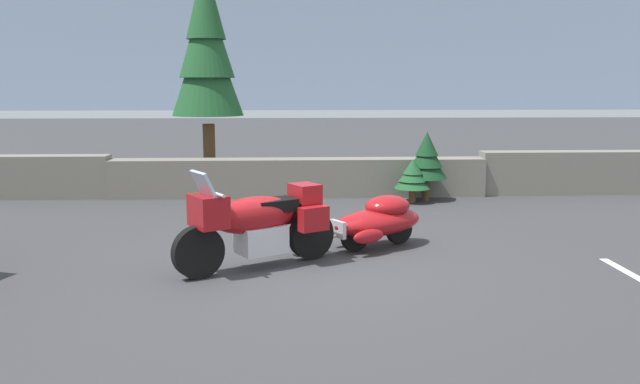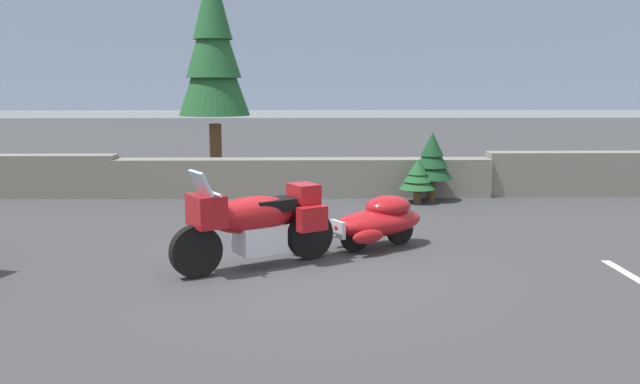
% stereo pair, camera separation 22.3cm
% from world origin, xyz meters
% --- Properties ---
extents(ground_plane, '(80.00, 80.00, 0.00)m').
position_xyz_m(ground_plane, '(0.00, 0.00, 0.00)').
color(ground_plane, '#38383A').
extents(stone_guard_wall, '(24.00, 0.62, 0.94)m').
position_xyz_m(stone_guard_wall, '(0.11, 5.61, 0.44)').
color(stone_guard_wall, slate).
rests_on(stone_guard_wall, ground).
extents(distant_ridgeline, '(240.00, 80.00, 16.00)m').
position_xyz_m(distant_ridgeline, '(0.00, 95.63, 8.00)').
color(distant_ridgeline, '#8C9EB7').
rests_on(distant_ridgeline, ground).
extents(touring_motorcycle, '(2.06, 1.44, 1.33)m').
position_xyz_m(touring_motorcycle, '(-0.59, 0.07, 0.62)').
color(touring_motorcycle, black).
rests_on(touring_motorcycle, ground).
extents(car_shaped_trailer, '(2.08, 1.44, 0.76)m').
position_xyz_m(car_shaped_trailer, '(1.13, 1.10, 0.41)').
color(car_shaped_trailer, black).
rests_on(car_shaped_trailer, ground).
extents(pine_tree_tall, '(1.62, 1.62, 5.15)m').
position_xyz_m(pine_tree_tall, '(-2.04, 6.85, 3.22)').
color(pine_tree_tall, brown).
rests_on(pine_tree_tall, ground).
extents(pine_sapling_near, '(0.85, 0.85, 1.42)m').
position_xyz_m(pine_sapling_near, '(2.65, 4.99, 0.89)').
color(pine_sapling_near, brown).
rests_on(pine_sapling_near, ground).
extents(pine_sapling_farther, '(0.74, 0.74, 0.89)m').
position_xyz_m(pine_sapling_farther, '(2.32, 4.75, 0.56)').
color(pine_sapling_farther, brown).
rests_on(pine_sapling_farther, ground).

